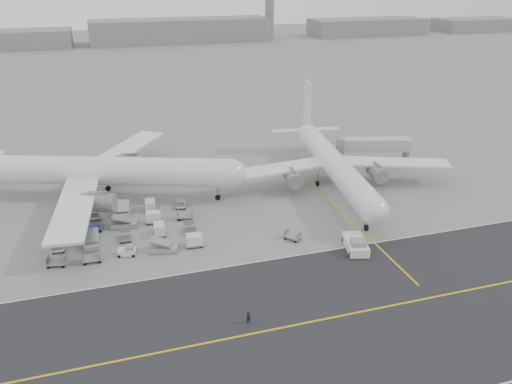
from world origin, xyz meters
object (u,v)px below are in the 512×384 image
object	(u,v)px
jet_bridge	(375,146)
ground_crew_a	(249,317)
airliner_b	(333,163)
pushback_tug	(356,244)
airliner_a	(101,171)
control_tower	(270,12)

from	to	relation	value
jet_bridge	ground_crew_a	distance (m)	63.48
airliner_b	pushback_tug	distance (m)	26.75
airliner_b	airliner_a	bearing A→B (deg)	178.21
control_tower	airliner_b	world-z (taller)	control_tower
airliner_a	pushback_tug	xyz separation A→B (m)	(38.21, -32.79, -4.64)
airliner_a	ground_crew_a	size ratio (longest dim) A/B	29.10
airliner_a	ground_crew_a	world-z (taller)	airliner_a
airliner_b	jet_bridge	distance (m)	16.53
airliner_a	airliner_b	size ratio (longest dim) A/B	1.08
ground_crew_a	pushback_tug	bearing A→B (deg)	7.69
control_tower	ground_crew_a	xyz separation A→B (m)	(-95.60, -280.88, -15.32)
airliner_a	pushback_tug	size ratio (longest dim) A/B	6.29
pushback_tug	jet_bridge	xyz separation A→B (m)	(21.80, 33.56, 3.58)
pushback_tug	ground_crew_a	size ratio (longest dim) A/B	4.63
control_tower	jet_bridge	xyz separation A→B (m)	(-52.21, -234.68, -11.67)
airliner_b	pushback_tug	size ratio (longest dim) A/B	5.80
airliner_a	control_tower	bearing A→B (deg)	-5.94
airliner_a	jet_bridge	world-z (taller)	airliner_a
airliner_a	jet_bridge	size ratio (longest dim) A/B	3.10
airliner_b	ground_crew_a	size ratio (longest dim) A/B	26.86
control_tower	airliner_a	bearing A→B (deg)	-115.48
control_tower	ground_crew_a	size ratio (longest dim) A/B	16.70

